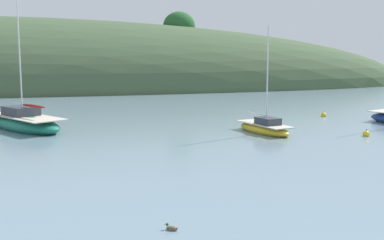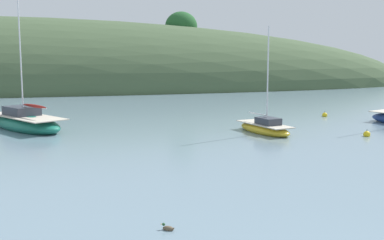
{
  "view_description": "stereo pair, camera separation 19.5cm",
  "coord_description": "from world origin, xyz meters",
  "px_view_note": "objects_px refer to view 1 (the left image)",
  "views": [
    {
      "loc": [
        -5.81,
        -7.48,
        5.04
      ],
      "look_at": [
        0.0,
        20.0,
        1.2
      ],
      "focal_mm": 43.87,
      "sensor_mm": 36.0,
      "label": 1
    },
    {
      "loc": [
        -5.61,
        -7.52,
        5.04
      ],
      "look_at": [
        0.0,
        20.0,
        1.2
      ],
      "focal_mm": 43.87,
      "sensor_mm": 36.0,
      "label": 2
    }
  ],
  "objects_px": {
    "sailboat_grey_yawl": "(25,123)",
    "duck_lone_right": "(171,228)",
    "sailboat_white_near": "(264,128)",
    "mooring_buoy_outer": "(324,115)",
    "mooring_buoy_channel": "(366,134)"
  },
  "relations": [
    {
      "from": "sailboat_grey_yawl",
      "to": "duck_lone_right",
      "type": "relative_size",
      "value": 22.95
    },
    {
      "from": "sailboat_grey_yawl",
      "to": "sailboat_white_near",
      "type": "relative_size",
      "value": 1.28
    },
    {
      "from": "sailboat_white_near",
      "to": "sailboat_grey_yawl",
      "type": "bearing_deg",
      "value": 163.16
    },
    {
      "from": "sailboat_grey_yawl",
      "to": "mooring_buoy_outer",
      "type": "distance_m",
      "value": 23.7
    },
    {
      "from": "sailboat_grey_yawl",
      "to": "duck_lone_right",
      "type": "xyz_separation_m",
      "value": [
        6.79,
        -20.8,
        -0.41
      ]
    },
    {
      "from": "duck_lone_right",
      "to": "sailboat_white_near",
      "type": "bearing_deg",
      "value": 60.97
    },
    {
      "from": "mooring_buoy_outer",
      "to": "mooring_buoy_channel",
      "type": "bearing_deg",
      "value": -102.04
    },
    {
      "from": "sailboat_white_near",
      "to": "mooring_buoy_outer",
      "type": "height_order",
      "value": "sailboat_white_near"
    },
    {
      "from": "sailboat_grey_yawl",
      "to": "sailboat_white_near",
      "type": "height_order",
      "value": "sailboat_grey_yawl"
    },
    {
      "from": "sailboat_grey_yawl",
      "to": "mooring_buoy_outer",
      "type": "relative_size",
      "value": 16.86
    },
    {
      "from": "sailboat_white_near",
      "to": "mooring_buoy_channel",
      "type": "height_order",
      "value": "sailboat_white_near"
    },
    {
      "from": "sailboat_white_near",
      "to": "mooring_buoy_channel",
      "type": "distance_m",
      "value": 6.41
    },
    {
      "from": "sailboat_white_near",
      "to": "mooring_buoy_outer",
      "type": "bearing_deg",
      "value": 41.43
    },
    {
      "from": "sailboat_grey_yawl",
      "to": "mooring_buoy_channel",
      "type": "distance_m",
      "value": 22.77
    },
    {
      "from": "sailboat_grey_yawl",
      "to": "mooring_buoy_channel",
      "type": "height_order",
      "value": "sailboat_grey_yawl"
    }
  ]
}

